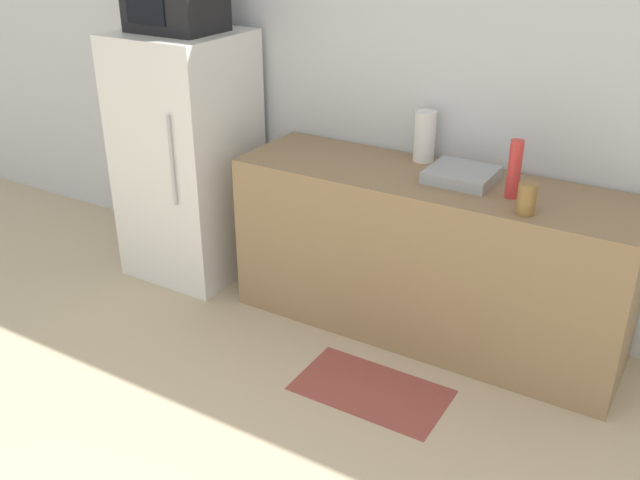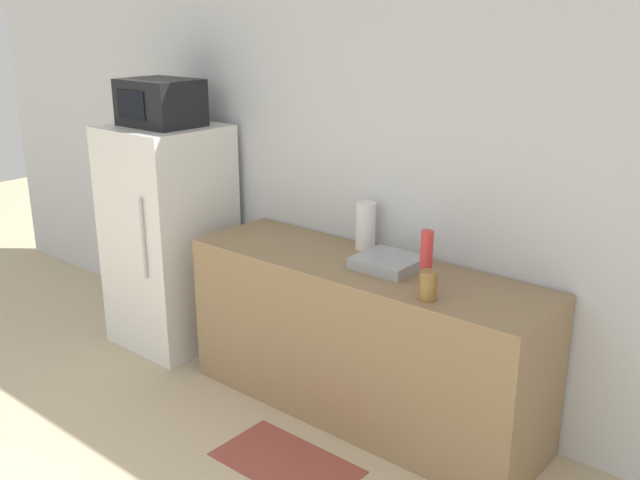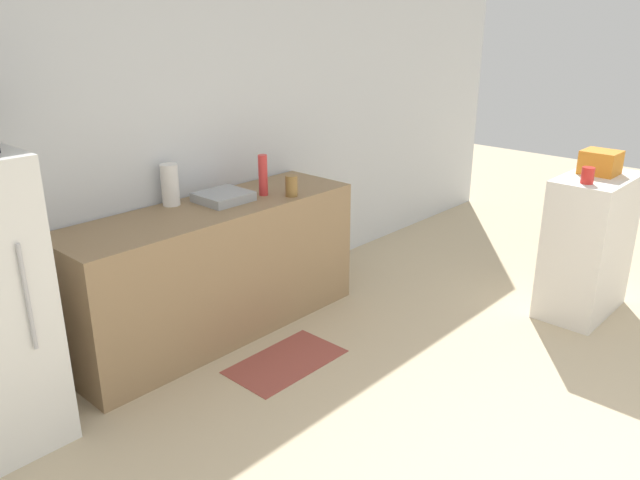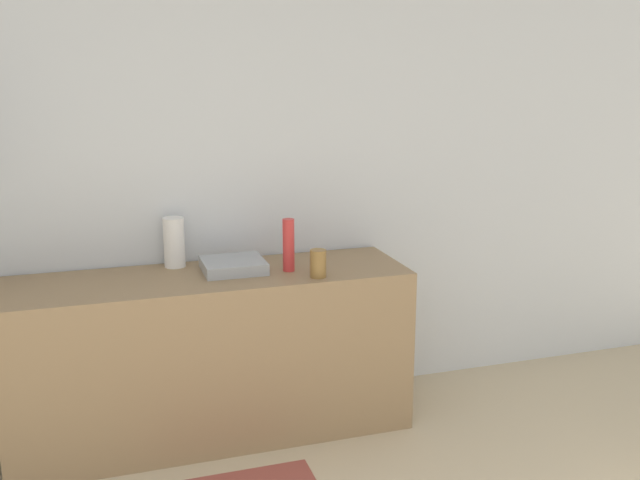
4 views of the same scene
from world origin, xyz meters
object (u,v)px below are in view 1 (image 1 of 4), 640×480
at_px(bottle_tall, 514,169).
at_px(microwave, 175,4).
at_px(paper_towel_roll, 425,136).
at_px(bottle_short, 527,199).
at_px(refrigerator, 188,157).

bearing_deg(bottle_tall, microwave, -179.41).
bearing_deg(paper_towel_roll, bottle_short, -32.19).
relative_size(refrigerator, paper_towel_roll, 5.50).
relative_size(refrigerator, microwave, 3.04).
distance_m(refrigerator, microwave, 0.88).
bearing_deg(bottle_short, bottle_tall, 125.18).
relative_size(microwave, bottle_tall, 1.74).
xyz_separation_m(microwave, bottle_short, (2.07, -0.14, -0.67)).
relative_size(bottle_short, paper_towel_roll, 0.53).
distance_m(microwave, bottle_tall, 2.05).
bearing_deg(paper_towel_roll, refrigerator, -168.52).
distance_m(refrigerator, paper_towel_roll, 1.45).
xyz_separation_m(refrigerator, bottle_short, (2.07, -0.14, 0.22)).
height_order(refrigerator, bottle_tall, refrigerator).
bearing_deg(bottle_short, refrigerator, 176.16).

